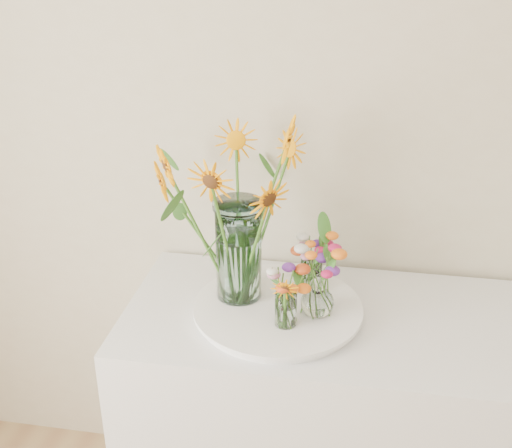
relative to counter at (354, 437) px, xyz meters
name	(u,v)px	position (x,y,z in m)	size (l,w,h in m)	color
counter	(354,437)	(0.00, 0.00, 0.00)	(1.40, 0.60, 0.90)	white
tray	(278,311)	(-0.25, -0.02, 0.46)	(0.47, 0.47, 0.03)	white
mason_jar	(239,250)	(-0.37, 0.02, 0.63)	(0.13, 0.13, 0.31)	#A7CFCF
sunflower_bouquet	(238,211)	(-0.37, 0.02, 0.75)	(0.67, 0.67, 0.56)	#FF9D05
small_vase_a	(286,310)	(-0.22, -0.11, 0.53)	(0.06, 0.06, 0.10)	white
wildflower_posy_a	(286,296)	(-0.22, -0.11, 0.57)	(0.17, 0.17, 0.19)	orange
small_vase_b	(318,294)	(-0.14, -0.04, 0.54)	(0.09, 0.09, 0.14)	white
wildflower_posy_b	(318,280)	(-0.14, -0.04, 0.59)	(0.20, 0.20, 0.23)	orange
small_vase_c	(311,274)	(-0.17, 0.10, 0.53)	(0.06, 0.06, 0.11)	white
wildflower_posy_c	(312,260)	(-0.17, 0.10, 0.58)	(0.17, 0.17, 0.20)	orange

